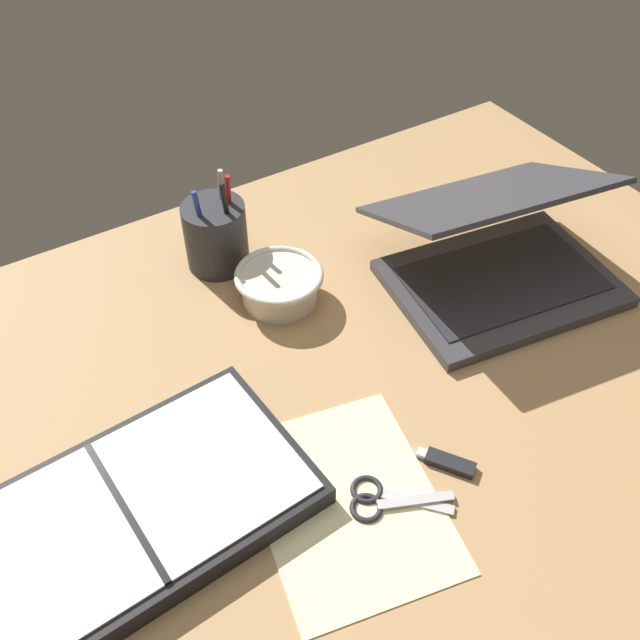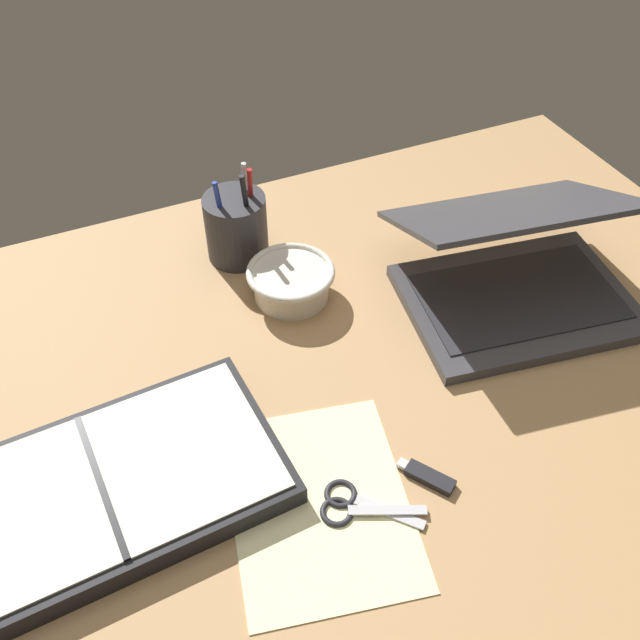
% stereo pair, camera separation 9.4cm
% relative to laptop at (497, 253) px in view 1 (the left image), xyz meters
% --- Properties ---
extents(desk_top, '(1.40, 1.00, 0.02)m').
position_rel_laptop_xyz_m(desk_top, '(-0.32, -0.07, -0.06)').
color(desk_top, tan).
rests_on(desk_top, ground).
extents(laptop, '(0.37, 0.34, 0.18)m').
position_rel_laptop_xyz_m(laptop, '(0.00, 0.00, 0.00)').
color(laptop, '#38383D').
rests_on(laptop, desk_top).
extents(bowl, '(0.13, 0.13, 0.05)m').
position_rel_laptop_xyz_m(bowl, '(-0.30, 0.13, -0.02)').
color(bowl, silver).
rests_on(bowl, desk_top).
extents(pen_cup, '(0.10, 0.10, 0.16)m').
position_rel_laptop_xyz_m(pen_cup, '(-0.34, 0.26, 0.00)').
color(pen_cup, '#28282D').
rests_on(pen_cup, desk_top).
extents(planner, '(0.42, 0.25, 0.03)m').
position_rel_laptop_xyz_m(planner, '(-0.63, -0.10, -0.03)').
color(planner, black).
rests_on(planner, desk_top).
extents(scissors, '(0.12, 0.10, 0.01)m').
position_rel_laptop_xyz_m(scissors, '(-0.38, -0.23, -0.05)').
color(scissors, '#B7B7BC').
rests_on(scissors, desk_top).
extents(paper_sheet_front, '(0.25, 0.30, 0.00)m').
position_rel_laptop_xyz_m(paper_sheet_front, '(-0.41, -0.21, -0.05)').
color(paper_sheet_front, '#F4EFB2').
rests_on(paper_sheet_front, desk_top).
extents(usb_drive, '(0.05, 0.07, 0.01)m').
position_rel_laptop_xyz_m(usb_drive, '(-0.27, -0.23, -0.05)').
color(usb_drive, black).
rests_on(usb_drive, desk_top).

